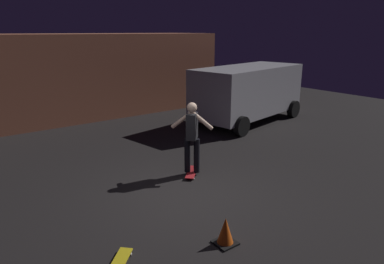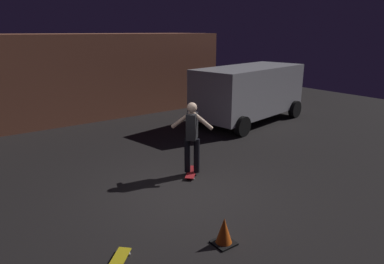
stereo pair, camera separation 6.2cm
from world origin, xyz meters
name	(u,v)px [view 1 (the left image)]	position (x,y,z in m)	size (l,w,h in m)	color
ground_plane	(187,195)	(0.00, 0.00, 0.00)	(28.00, 28.00, 0.00)	black
low_building	(81,75)	(1.01, 8.61, 1.58)	(11.10, 3.43, 3.17)	#B76B4C
parked_van	(248,90)	(5.44, 3.65, 1.16)	(4.87, 2.91, 2.03)	#B2B2B7
skateboard_ridden	(192,172)	(0.73, 0.80, 0.06)	(0.70, 0.68, 0.07)	#AD1E23
skater	(192,133)	(0.73, 0.80, 1.04)	(0.74, 0.77, 1.67)	black
traffic_cone	(225,232)	(-0.52, -1.76, 0.21)	(0.34, 0.34, 0.46)	black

